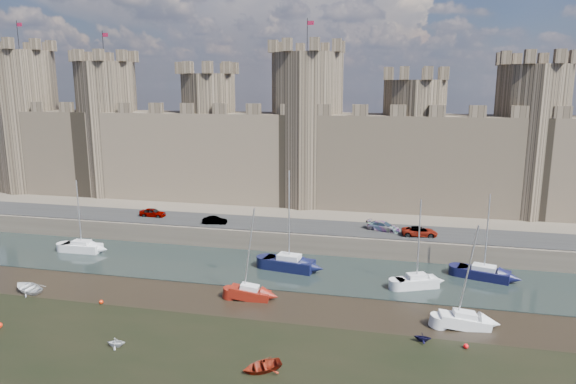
{
  "coord_description": "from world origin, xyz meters",
  "views": [
    {
      "loc": [
        16.85,
        -30.11,
        20.7
      ],
      "look_at": [
        4.98,
        22.0,
        9.59
      ],
      "focal_mm": 32.0,
      "sensor_mm": 36.0,
      "label": 1
    }
  ],
  "objects_px": {
    "sailboat_1": "(289,263)",
    "sailboat_3": "(484,273)",
    "car_3": "(420,232)",
    "sailboat_2": "(417,281)",
    "sailboat_0": "(82,247)",
    "car_1": "(215,220)",
    "car_2": "(383,226)",
    "car_0": "(153,213)",
    "sailboat_5": "(464,320)",
    "sailboat_4": "(250,292)"
  },
  "relations": [
    {
      "from": "car_0",
      "to": "sailboat_4",
      "type": "height_order",
      "value": "sailboat_4"
    },
    {
      "from": "sailboat_2",
      "to": "sailboat_5",
      "type": "bearing_deg",
      "value": -88.35
    },
    {
      "from": "sailboat_3",
      "to": "sailboat_4",
      "type": "height_order",
      "value": "sailboat_3"
    },
    {
      "from": "car_3",
      "to": "sailboat_2",
      "type": "distance_m",
      "value": 11.01
    },
    {
      "from": "sailboat_1",
      "to": "sailboat_0",
      "type": "bearing_deg",
      "value": -172.23
    },
    {
      "from": "car_2",
      "to": "sailboat_4",
      "type": "xyz_separation_m",
      "value": [
        -12.08,
        -18.74,
        -2.42
      ]
    },
    {
      "from": "sailboat_5",
      "to": "car_2",
      "type": "bearing_deg",
      "value": 103.43
    },
    {
      "from": "car_1",
      "to": "car_2",
      "type": "distance_m",
      "value": 22.21
    },
    {
      "from": "sailboat_0",
      "to": "sailboat_5",
      "type": "xyz_separation_m",
      "value": [
        45.03,
        -10.92,
        -0.05
      ]
    },
    {
      "from": "car_3",
      "to": "sailboat_4",
      "type": "bearing_deg",
      "value": 130.3
    },
    {
      "from": "sailboat_0",
      "to": "sailboat_4",
      "type": "distance_m",
      "value": 26.67
    },
    {
      "from": "car_0",
      "to": "sailboat_0",
      "type": "distance_m",
      "value": 11.02
    },
    {
      "from": "car_3",
      "to": "sailboat_0",
      "type": "distance_m",
      "value": 42.39
    },
    {
      "from": "sailboat_1",
      "to": "sailboat_3",
      "type": "xyz_separation_m",
      "value": [
        21.29,
        2.08,
        -0.14
      ]
    },
    {
      "from": "car_1",
      "to": "car_3",
      "type": "bearing_deg",
      "value": -97.39
    },
    {
      "from": "car_3",
      "to": "sailboat_1",
      "type": "bearing_deg",
      "value": 114.6
    },
    {
      "from": "car_1",
      "to": "sailboat_0",
      "type": "height_order",
      "value": "sailboat_0"
    },
    {
      "from": "car_3",
      "to": "sailboat_0",
      "type": "xyz_separation_m",
      "value": [
        -41.55,
        -8.05,
        -2.37
      ]
    },
    {
      "from": "sailboat_2",
      "to": "car_1",
      "type": "bearing_deg",
      "value": 134.55
    },
    {
      "from": "car_0",
      "to": "car_2",
      "type": "xyz_separation_m",
      "value": [
        32.1,
        -0.01,
        -0.01
      ]
    },
    {
      "from": "sailboat_3",
      "to": "sailboat_5",
      "type": "xyz_separation_m",
      "value": [
        -3.28,
        -12.47,
        -0.06
      ]
    },
    {
      "from": "car_3",
      "to": "sailboat_2",
      "type": "xyz_separation_m",
      "value": [
        -0.42,
        -10.75,
        -2.33
      ]
    },
    {
      "from": "car_3",
      "to": "sailboat_2",
      "type": "bearing_deg",
      "value": 171.8
    },
    {
      "from": "car_2",
      "to": "sailboat_5",
      "type": "distance_m",
      "value": 22.05
    },
    {
      "from": "car_2",
      "to": "sailboat_0",
      "type": "relative_size",
      "value": 0.46
    },
    {
      "from": "car_1",
      "to": "sailboat_4",
      "type": "relative_size",
      "value": 0.35
    },
    {
      "from": "car_2",
      "to": "sailboat_3",
      "type": "xyz_separation_m",
      "value": [
        11.21,
        -7.96,
        -2.37
      ]
    },
    {
      "from": "car_0",
      "to": "sailboat_1",
      "type": "relative_size",
      "value": 0.32
    },
    {
      "from": "car_2",
      "to": "sailboat_3",
      "type": "relative_size",
      "value": 0.45
    },
    {
      "from": "sailboat_0",
      "to": "sailboat_2",
      "type": "relative_size",
      "value": 0.98
    },
    {
      "from": "sailboat_0",
      "to": "sailboat_1",
      "type": "relative_size",
      "value": 0.8
    },
    {
      "from": "car_0",
      "to": "car_3",
      "type": "relative_size",
      "value": 0.85
    },
    {
      "from": "car_0",
      "to": "sailboat_3",
      "type": "height_order",
      "value": "sailboat_3"
    },
    {
      "from": "car_2",
      "to": "sailboat_3",
      "type": "height_order",
      "value": "sailboat_3"
    },
    {
      "from": "car_0",
      "to": "sailboat_2",
      "type": "xyz_separation_m",
      "value": [
        36.13,
        -12.22,
        -2.36
      ]
    },
    {
      "from": "sailboat_1",
      "to": "sailboat_5",
      "type": "distance_m",
      "value": 20.79
    },
    {
      "from": "car_0",
      "to": "car_3",
      "type": "bearing_deg",
      "value": -90.81
    },
    {
      "from": "sailboat_4",
      "to": "sailboat_5",
      "type": "bearing_deg",
      "value": -8.07
    },
    {
      "from": "car_3",
      "to": "sailboat_1",
      "type": "relative_size",
      "value": 0.38
    },
    {
      "from": "car_1",
      "to": "sailboat_4",
      "type": "height_order",
      "value": "sailboat_4"
    },
    {
      "from": "sailboat_4",
      "to": "car_0",
      "type": "bearing_deg",
      "value": 133.63
    },
    {
      "from": "car_2",
      "to": "sailboat_2",
      "type": "relative_size",
      "value": 0.45
    },
    {
      "from": "sailboat_5",
      "to": "car_0",
      "type": "bearing_deg",
      "value": 145.17
    },
    {
      "from": "sailboat_1",
      "to": "car_3",
      "type": "bearing_deg",
      "value": 39.47
    },
    {
      "from": "sailboat_1",
      "to": "sailboat_3",
      "type": "bearing_deg",
      "value": 14.47
    },
    {
      "from": "sailboat_0",
      "to": "car_1",
      "type": "bearing_deg",
      "value": 26.12
    },
    {
      "from": "car_1",
      "to": "sailboat_2",
      "type": "relative_size",
      "value": 0.35
    },
    {
      "from": "car_1",
      "to": "sailboat_1",
      "type": "bearing_deg",
      "value": -132.48
    },
    {
      "from": "car_1",
      "to": "sailboat_2",
      "type": "bearing_deg",
      "value": -119.81
    },
    {
      "from": "car_1",
      "to": "car_2",
      "type": "xyz_separation_m",
      "value": [
        22.14,
        1.77,
        0.08
      ]
    }
  ]
}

